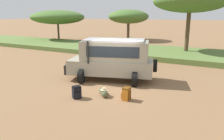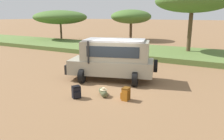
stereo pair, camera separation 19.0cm
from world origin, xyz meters
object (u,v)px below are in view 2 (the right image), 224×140
Objects in this scene: acacia_tree_left_mid at (131,17)px; acacia_tree_centre_back at (192,1)px; acacia_tree_far_left at (60,17)px; safari_vehicle at (113,59)px; duffel_bag_low_black_case at (103,92)px; backpack_cluster_center at (76,92)px; backpack_beside_front_wheel at (126,94)px.

acacia_tree_left_mid is 13.95m from acacia_tree_centre_back.
acacia_tree_far_left is at bearing 171.71° from acacia_tree_centre_back.
safari_vehicle reaches higher than duffel_bag_low_black_case.
backpack_cluster_center is 0.08× the size of acacia_tree_far_left.
acacia_tree_centre_back is (2.51, 13.93, 4.72)m from backpack_cluster_center.
acacia_tree_centre_back reaches higher than acacia_tree_left_mid.
backpack_cluster_center is 1.29m from duffel_bag_low_black_case.
safari_vehicle is at bearing -39.84° from acacia_tree_far_left.
acacia_tree_centre_back reaches higher than acacia_tree_far_left.
acacia_tree_centre_back is (1.58, 13.04, 4.85)m from duffel_bag_low_black_case.
backpack_beside_front_wheel is 23.93m from acacia_tree_far_left.
acacia_tree_far_left is at bearing 136.60° from duffel_bag_low_black_case.
acacia_tree_left_mid is (-7.71, 23.29, 3.22)m from backpack_cluster_center.
duffel_bag_low_black_case is at bearing -68.90° from acacia_tree_left_mid.
backpack_cluster_center is at bearing -71.68° from acacia_tree_left_mid.
backpack_beside_front_wheel is at bearing -41.38° from acacia_tree_far_left.
backpack_cluster_center is 23.02m from acacia_tree_far_left.
acacia_tree_centre_back is at bearing 83.11° from duffel_bag_low_black_case.
duffel_bag_low_black_case is 14.00m from acacia_tree_centre_back.
acacia_tree_centre_back is at bearing 88.37° from backpack_beside_front_wheel.
duffel_bag_low_black_case is at bearing -43.40° from acacia_tree_far_left.
acacia_tree_left_mid is at bearing 137.51° from acacia_tree_centre_back.
duffel_bag_low_black_case is 0.11× the size of acacia_tree_centre_back.
acacia_tree_centre_back is at bearing 79.78° from backpack_cluster_center.
acacia_tree_far_left reaches higher than safari_vehicle.
safari_vehicle is 2.92m from duffel_bag_low_black_case.
safari_vehicle is 0.71× the size of acacia_tree_far_left.
backpack_cluster_center is 0.09× the size of acacia_tree_left_mid.
acacia_tree_far_left is (-17.80, 15.68, 3.16)m from backpack_beside_front_wheel.
backpack_beside_front_wheel is 13.87m from acacia_tree_centre_back.
acacia_tree_left_mid reaches higher than safari_vehicle.
backpack_beside_front_wheel is 0.08× the size of acacia_tree_far_left.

